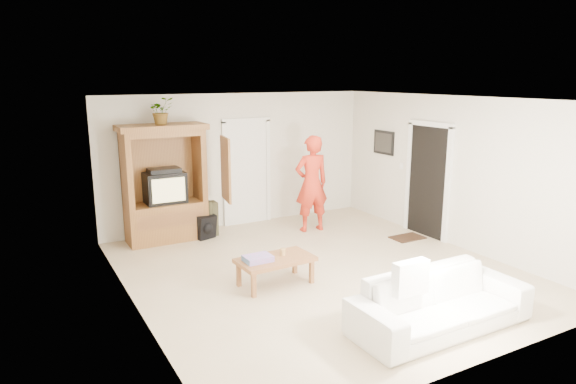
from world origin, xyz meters
name	(u,v)px	position (x,y,z in m)	size (l,w,h in m)	color
floor	(320,271)	(0.00, 0.00, 0.00)	(6.00, 6.00, 0.00)	tan
ceiling	(322,99)	(0.00, 0.00, 2.60)	(6.00, 6.00, 0.00)	white
wall_back	(239,160)	(0.00, 3.00, 1.30)	(5.50, 5.50, 0.00)	silver
wall_front	(486,246)	(0.00, -3.00, 1.30)	(5.50, 5.50, 0.00)	silver
wall_left	(131,212)	(-2.75, 0.00, 1.30)	(6.00, 6.00, 0.00)	silver
wall_right	(455,172)	(2.75, 0.00, 1.30)	(6.00, 6.00, 0.00)	silver
armoire	(166,191)	(-1.58, 2.66, 0.91)	(1.82, 1.14, 2.10)	brown
door_back	(247,173)	(0.15, 2.97, 1.02)	(0.85, 0.05, 2.04)	white
doorway_right	(428,182)	(2.73, 0.60, 1.02)	(0.05, 0.90, 2.04)	black
framed_picture	(384,143)	(2.73, 1.90, 1.60)	(0.03, 0.60, 0.48)	black
doormat	(407,238)	(2.30, 0.60, 0.01)	(0.60, 0.40, 0.02)	#382316
plant	(161,111)	(-1.60, 2.63, 2.33)	(0.42, 0.36, 0.47)	#4C7238
man	(311,184)	(1.01, 1.89, 0.92)	(0.67, 0.44, 1.84)	red
sofa	(441,302)	(0.27, -2.21, 0.33)	(2.23, 0.87, 0.65)	white
coffee_table	(275,261)	(-0.83, -0.13, 0.35)	(1.11, 0.64, 0.40)	#965D33
towel	(258,258)	(-1.11, -0.13, 0.44)	(0.38, 0.28, 0.08)	#E24BAB
candle	(283,252)	(-0.68, -0.08, 0.45)	(0.08, 0.08, 0.10)	tan
backpack_black	(206,227)	(-0.96, 2.38, 0.22)	(0.35, 0.21, 0.43)	black
backpack_olive	(208,219)	(-0.85, 2.56, 0.32)	(0.34, 0.25, 0.64)	#47442B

